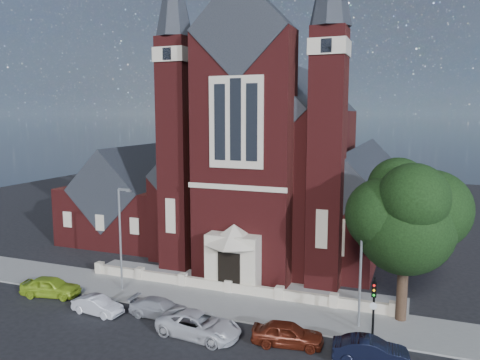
% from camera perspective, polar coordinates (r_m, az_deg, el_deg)
% --- Properties ---
extents(ground, '(120.00, 120.00, 0.00)m').
position_cam_1_polar(ground, '(44.49, 2.88, -9.81)').
color(ground, black).
rests_on(ground, ground).
extents(pavement_strip, '(60.00, 5.00, 0.12)m').
position_cam_1_polar(pavement_strip, '(35.26, -2.59, -14.71)').
color(pavement_strip, slate).
rests_on(pavement_strip, ground).
extents(forecourt_paving, '(26.00, 3.00, 0.14)m').
position_cam_1_polar(forecourt_paving, '(38.70, -0.17, -12.58)').
color(forecourt_paving, slate).
rests_on(forecourt_paving, ground).
extents(forecourt_wall, '(24.00, 0.40, 0.90)m').
position_cam_1_polar(forecourt_wall, '(36.97, -1.32, -13.60)').
color(forecourt_wall, beige).
rests_on(forecourt_wall, ground).
extents(church, '(20.01, 34.90, 29.20)m').
position_cam_1_polar(church, '(50.26, 5.75, 1.78)').
color(church, '#4E1414').
rests_on(church, ground).
extents(parish_hall, '(12.00, 12.20, 10.24)m').
position_cam_1_polar(parish_hall, '(53.00, -12.74, -2.61)').
color(parish_hall, '#4E1414').
rests_on(parish_hall, ground).
extents(street_tree, '(6.40, 6.60, 10.70)m').
position_cam_1_polar(street_tree, '(31.72, 19.71, -4.58)').
color(street_tree, black).
rests_on(street_tree, ground).
extents(street_lamp_left, '(1.16, 0.22, 8.09)m').
position_cam_1_polar(street_lamp_left, '(37.12, -14.29, -6.30)').
color(street_lamp_left, gray).
rests_on(street_lamp_left, ground).
extents(street_lamp_right, '(1.16, 0.22, 8.09)m').
position_cam_1_polar(street_lamp_right, '(30.80, 14.70, -9.29)').
color(street_lamp_right, gray).
rests_on(street_lamp_right, ground).
extents(traffic_signal, '(0.28, 0.42, 4.00)m').
position_cam_1_polar(traffic_signal, '(29.92, 16.00, -13.96)').
color(traffic_signal, black).
rests_on(traffic_signal, ground).
extents(car_lime_van, '(4.70, 2.65, 1.51)m').
position_cam_1_polar(car_lime_van, '(38.80, -22.07, -11.95)').
color(car_lime_van, '#8DAF23').
rests_on(car_lime_van, ground).
extents(car_silver_a, '(3.79, 1.59, 1.22)m').
position_cam_1_polar(car_silver_a, '(34.63, -16.98, -14.41)').
color(car_silver_a, '#B7B8BF').
rests_on(car_silver_a, ground).
extents(car_silver_b, '(4.34, 1.86, 1.24)m').
position_cam_1_polar(car_silver_b, '(33.24, -9.75, -15.12)').
color(car_silver_b, '#999AA0').
rests_on(car_silver_b, ground).
extents(car_white_suv, '(5.58, 2.99, 1.49)m').
position_cam_1_polar(car_white_suv, '(30.27, -5.03, -17.19)').
color(car_white_suv, silver).
rests_on(car_white_suv, ground).
extents(car_dark_red, '(4.47, 2.33, 1.45)m').
position_cam_1_polar(car_dark_red, '(29.28, 5.82, -18.15)').
color(car_dark_red, '#511A0E').
rests_on(car_dark_red, ground).
extents(car_navy, '(4.33, 2.01, 1.38)m').
position_cam_1_polar(car_navy, '(28.40, 15.63, -19.40)').
color(car_navy, black).
rests_on(car_navy, ground).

